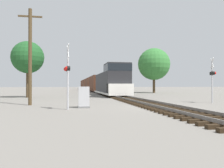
% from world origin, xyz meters
% --- Properties ---
extents(ground_plane, '(400.00, 400.00, 0.00)m').
position_xyz_m(ground_plane, '(0.00, 0.00, 0.00)').
color(ground_plane, slate).
extents(rail_track_bed, '(2.60, 160.00, 0.31)m').
position_xyz_m(rail_track_bed, '(0.00, -0.00, 0.14)').
color(rail_track_bed, black).
rests_on(rail_track_bed, ground).
extents(freight_train, '(3.13, 79.41, 4.43)m').
position_xyz_m(freight_train, '(0.00, 50.08, 1.94)').
color(freight_train, '#232326').
rests_on(freight_train, ground).
extents(crossing_signal_near, '(0.43, 1.01, 4.15)m').
position_xyz_m(crossing_signal_near, '(-6.20, -0.29, 2.42)').
color(crossing_signal_near, '#B7B7BC').
rests_on(crossing_signal_near, ground).
extents(crossing_signal_far, '(0.60, 1.00, 3.95)m').
position_xyz_m(crossing_signal_far, '(6.16, 2.64, 2.42)').
color(crossing_signal_far, '#B7B7BC').
rests_on(crossing_signal_far, ground).
extents(relay_cabinet, '(0.81, 0.64, 1.46)m').
position_xyz_m(relay_cabinet, '(-5.11, 0.70, 0.72)').
color(relay_cabinet, slate).
rests_on(relay_cabinet, ground).
extents(utility_pole, '(1.80, 0.27, 7.52)m').
position_xyz_m(utility_pole, '(-9.11, 3.44, 3.90)').
color(utility_pole, '#4C3A23').
rests_on(utility_pole, ground).
extents(tree_far_right, '(4.07, 4.07, 7.15)m').
position_xyz_m(tree_far_right, '(-11.39, 14.80, 5.09)').
color(tree_far_right, '#473521').
rests_on(tree_far_right, ground).
extents(tree_mid_background, '(6.57, 6.57, 9.22)m').
position_xyz_m(tree_mid_background, '(10.86, 28.19, 5.92)').
color(tree_mid_background, '#473521').
rests_on(tree_mid_background, ground).
extents(tree_deep_background, '(4.32, 4.32, 7.58)m').
position_xyz_m(tree_deep_background, '(8.95, 45.69, 5.40)').
color(tree_deep_background, '#473521').
rests_on(tree_deep_background, ground).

